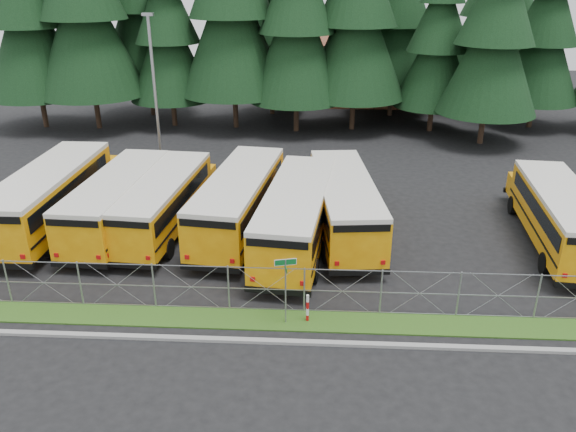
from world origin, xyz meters
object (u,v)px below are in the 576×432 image
object	(u,v)px
bus_0	(54,197)
bus_1	(121,202)
street_sign	(286,277)
striped_bollard	(308,308)
bus_2	(166,203)
bus_4	(298,216)
bus_5	(343,205)
bus_east	(556,217)
light_standard	(155,89)
bus_3	(241,201)

from	to	relation	value
bus_0	bus_1	world-z (taller)	bus_0
bus_0	street_sign	world-z (taller)	bus_0
street_sign	striped_bollard	xyz separation A→B (m)	(0.84, 0.16, -1.43)
bus_2	bus_4	size ratio (longest dim) A/B	0.93
bus_4	street_sign	distance (m)	6.83
bus_2	bus_5	distance (m)	9.21
bus_0	street_sign	bearing A→B (deg)	-33.63
bus_east	striped_bollard	bearing A→B (deg)	-142.50
bus_0	light_standard	size ratio (longest dim) A/B	1.22
bus_4	bus_1	bearing A→B (deg)	177.04
bus_5	bus_2	bearing A→B (deg)	174.90
bus_4	striped_bollard	xyz separation A→B (m)	(0.64, -6.66, -0.96)
bus_2	bus_5	world-z (taller)	bus_5
bus_2	bus_east	xyz separation A→B (m)	(19.59, -0.74, 0.01)
bus_2	street_sign	size ratio (longest dim) A/B	3.96
bus_0	street_sign	xyz separation A→B (m)	(12.68, -8.47, 0.42)
bus_3	striped_bollard	world-z (taller)	bus_3
bus_1	bus_5	bearing A→B (deg)	3.74
bus_1	bus_4	world-z (taller)	bus_4
bus_3	striped_bollard	distance (m)	9.17
bus_2	street_sign	world-z (taller)	bus_2
bus_0	bus_5	size ratio (longest dim) A/B	1.06
bus_0	bus_4	world-z (taller)	bus_0
street_sign	light_standard	size ratio (longest dim) A/B	0.28
bus_2	bus_0	bearing A→B (deg)	-176.28
bus_2	bus_5	xyz separation A→B (m)	(9.21, 0.11, 0.07)
bus_4	bus_east	size ratio (longest dim) A/B	1.06
bus_1	bus_0	bearing A→B (deg)	-179.06
bus_2	bus_3	size ratio (longest dim) A/B	0.93
bus_2	bus_4	xyz separation A→B (m)	(6.93, -1.54, 0.10)
bus_2	street_sign	bearing A→B (deg)	-46.26
bus_0	bus_5	xyz separation A→B (m)	(15.15, -0.01, -0.09)
bus_0	bus_2	xyz separation A→B (m)	(5.95, -0.12, -0.16)
bus_0	bus_1	xyz separation A→B (m)	(3.61, -0.14, -0.13)
bus_5	bus_0	bearing A→B (deg)	174.18
striped_bollard	bus_0	bearing A→B (deg)	148.40
striped_bollard	light_standard	xyz separation A→B (m)	(-10.37, 17.68, 4.90)
bus_1	bus_5	xyz separation A→B (m)	(11.55, 0.12, 0.04)
bus_1	bus_2	distance (m)	2.34
striped_bollard	bus_4	bearing A→B (deg)	95.46
bus_1	street_sign	distance (m)	12.33
bus_5	light_standard	bearing A→B (deg)	136.23
bus_1	bus_2	world-z (taller)	bus_1
bus_3	street_sign	size ratio (longest dim) A/B	4.24
street_sign	bus_2	bearing A→B (deg)	128.87
bus_4	striped_bollard	size ratio (longest dim) A/B	9.94
bus_3	bus_east	world-z (taller)	bus_3
bus_0	bus_3	size ratio (longest dim) A/B	1.04
bus_4	bus_east	world-z (taller)	bus_4
bus_east	bus_0	bearing A→B (deg)	-176.24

